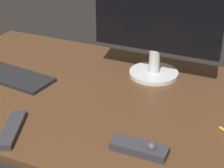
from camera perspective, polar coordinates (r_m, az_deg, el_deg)
name	(u,v)px	position (r cm, az deg, el deg)	size (l,w,h in cm)	color
desk	(95,96)	(134.71, -2.67, -1.85)	(140.00, 84.00, 2.00)	#4C301C
monitor	(157,23)	(140.26, 6.82, 9.23)	(48.65, 19.26, 39.40)	silver
keyboard	(4,74)	(153.20, -16.21, 1.55)	(42.69, 13.27, 1.35)	black
media_remote	(140,148)	(105.65, 4.30, -9.72)	(16.20, 5.75, 4.06)	#2D2D33
tv_remote	(12,129)	(117.33, -14.99, -6.67)	(18.85, 4.43, 1.93)	#2D2D33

